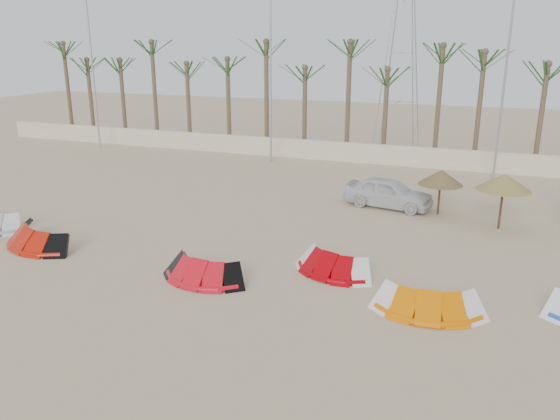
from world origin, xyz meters
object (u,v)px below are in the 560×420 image
at_px(kite_red_right, 334,260).
at_px(car, 388,193).
at_px(kite_red_mid, 207,267).
at_px(kite_red_left, 43,234).
at_px(kite_orange, 430,297).
at_px(parasol_left, 441,177).
at_px(parasol_mid, 504,182).

height_order(kite_red_right, car, car).
distance_m(kite_red_mid, car, 11.47).
bearing_deg(car, kite_red_right, -172.86).
bearing_deg(kite_red_mid, kite_red_left, 175.44).
relative_size(kite_red_left, kite_orange, 1.18).
bearing_deg(kite_orange, kite_red_left, 178.99).
xyz_separation_m(kite_red_mid, car, (4.24, 10.65, 0.31)).
height_order(kite_orange, parasol_left, parasol_left).
bearing_deg(kite_red_left, parasol_left, 34.27).
xyz_separation_m(kite_red_right, parasol_mid, (5.41, 7.02, 1.65)).
relative_size(kite_red_left, car, 0.92).
distance_m(kite_red_mid, parasol_left, 12.36).
xyz_separation_m(kite_orange, car, (-3.09, 10.31, 0.31)).
bearing_deg(kite_red_mid, car, 68.32).
bearing_deg(kite_red_left, kite_orange, -1.01).
relative_size(kite_orange, parasol_mid, 1.38).
bearing_deg(parasol_mid, car, 163.43).
bearing_deg(parasol_left, kite_red_mid, -122.72).
xyz_separation_m(kite_red_mid, kite_orange, (7.33, 0.35, 0.00)).
relative_size(kite_red_mid, kite_red_right, 0.95).
xyz_separation_m(kite_red_left, car, (11.87, 10.04, 0.31)).
relative_size(parasol_left, parasol_mid, 0.88).
distance_m(kite_red_right, kite_orange, 3.87).
distance_m(kite_red_mid, kite_red_right, 4.43).
bearing_deg(kite_orange, parasol_left, 93.94).
distance_m(kite_red_right, parasol_left, 8.76).
bearing_deg(parasol_mid, kite_red_left, -153.24).
relative_size(kite_red_left, kite_red_mid, 1.26).
distance_m(parasol_left, parasol_mid, 2.93).
bearing_deg(kite_red_left, car, 40.24).
height_order(kite_red_mid, car, car).
distance_m(kite_orange, car, 10.77).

